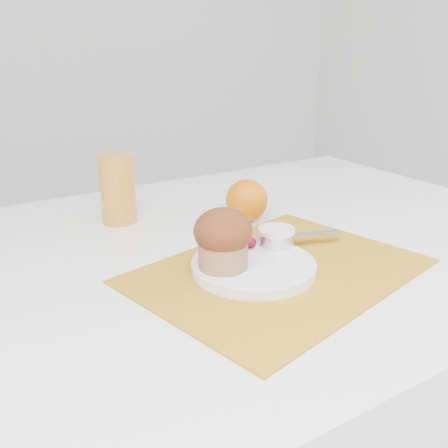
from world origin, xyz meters
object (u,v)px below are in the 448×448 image
table (225,426)px  muffin (223,238)px  plate (254,266)px  orange (247,200)px  juice_glass (118,189)px

table → muffin: muffin is taller
table → plate: plate is taller
plate → orange: (0.12, 0.19, 0.03)m
plate → orange: bearing=58.3°
orange → muffin: bearing=-132.1°
plate → orange: 0.22m
table → orange: size_ratio=15.55×
orange → juice_glass: 0.23m
plate → orange: size_ratio=2.30×
orange → muffin: size_ratio=0.91×
plate → juice_glass: 0.32m
plate → muffin: bearing=167.9°
plate → table: bearing=77.9°
plate → juice_glass: juice_glass is taller
table → plate: 0.40m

